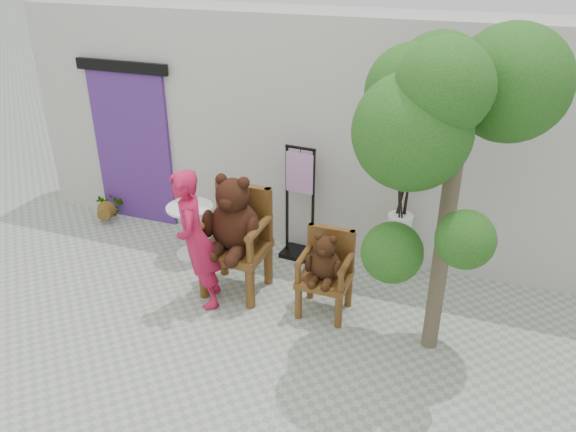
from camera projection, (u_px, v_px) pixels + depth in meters
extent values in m
plane|color=#9CA291|center=(258.00, 380.00, 5.35)|extent=(60.00, 60.00, 0.00)
cube|color=#BBB8AF|center=(349.00, 133.00, 7.27)|extent=(9.00, 1.00, 3.00)
cube|color=#4C2673|center=(133.00, 148.00, 7.95)|extent=(1.20, 0.08, 2.20)
cube|color=black|center=(121.00, 66.00, 7.41)|extent=(1.40, 0.06, 0.15)
cylinder|color=#4C2C10|center=(203.00, 278.00, 6.48)|extent=(0.11, 0.11, 0.50)
cylinder|color=#4C2C10|center=(224.00, 256.00, 6.93)|extent=(0.11, 0.11, 0.50)
cylinder|color=#4C2C10|center=(250.00, 288.00, 6.30)|extent=(0.11, 0.11, 0.50)
cylinder|color=#4C2C10|center=(268.00, 265.00, 6.75)|extent=(0.11, 0.11, 0.50)
cube|color=#4C2C10|center=(235.00, 250.00, 6.48)|extent=(0.71, 0.65, 0.10)
cube|color=#4C2C10|center=(244.00, 211.00, 6.55)|extent=(0.68, 0.10, 0.65)
cylinder|color=#4C2C10|center=(220.00, 207.00, 6.65)|extent=(0.10, 0.10, 0.65)
cylinder|color=#4C2C10|center=(199.00, 241.00, 6.27)|extent=(0.08, 0.08, 0.30)
cylinder|color=#4C2C10|center=(210.00, 219.00, 6.42)|extent=(0.10, 0.62, 0.10)
cylinder|color=#4C2C10|center=(269.00, 215.00, 6.45)|extent=(0.10, 0.10, 0.65)
cylinder|color=#4C2C10|center=(250.00, 250.00, 6.07)|extent=(0.08, 0.08, 0.30)
cylinder|color=#4C2C10|center=(259.00, 227.00, 6.23)|extent=(0.10, 0.62, 0.10)
ellipsoid|color=black|center=(235.00, 226.00, 6.37)|extent=(0.58, 0.49, 0.61)
sphere|color=black|center=(233.00, 195.00, 6.17)|extent=(0.39, 0.39, 0.39)
ellipsoid|color=black|center=(227.00, 203.00, 6.06)|extent=(0.17, 0.14, 0.14)
sphere|color=black|center=(221.00, 179.00, 6.15)|extent=(0.13, 0.13, 0.13)
sphere|color=black|center=(244.00, 183.00, 6.06)|extent=(0.13, 0.13, 0.13)
ellipsoid|color=black|center=(208.00, 224.00, 6.34)|extent=(0.13, 0.19, 0.35)
ellipsoid|color=black|center=(216.00, 250.00, 6.28)|extent=(0.17, 0.34, 0.17)
sphere|color=black|center=(211.00, 257.00, 6.18)|extent=(0.16, 0.16, 0.16)
ellipsoid|color=black|center=(253.00, 231.00, 6.16)|extent=(0.13, 0.19, 0.35)
ellipsoid|color=black|center=(236.00, 254.00, 6.21)|extent=(0.17, 0.34, 0.17)
sphere|color=black|center=(231.00, 261.00, 6.10)|extent=(0.16, 0.16, 0.16)
cylinder|color=#4C2C10|center=(298.00, 303.00, 6.15)|extent=(0.08, 0.08, 0.38)
cylinder|color=#4C2C10|center=(310.00, 283.00, 6.49)|extent=(0.08, 0.08, 0.38)
cylinder|color=#4C2C10|center=(339.00, 311.00, 6.00)|extent=(0.08, 0.08, 0.38)
cylinder|color=#4C2C10|center=(349.00, 291.00, 6.35)|extent=(0.08, 0.08, 0.38)
cube|color=#4C2C10|center=(324.00, 280.00, 6.15)|extent=(0.55, 0.50, 0.07)
cube|color=#4C2C10|center=(331.00, 248.00, 6.20)|extent=(0.52, 0.07, 0.50)
cylinder|color=#4C2C10|center=(311.00, 244.00, 6.27)|extent=(0.07, 0.07, 0.50)
cylinder|color=#4C2C10|center=(298.00, 273.00, 5.98)|extent=(0.06, 0.06, 0.23)
cylinder|color=#4C2C10|center=(304.00, 255.00, 6.10)|extent=(0.07, 0.48, 0.07)
cylinder|color=#4C2C10|center=(352.00, 251.00, 6.12)|extent=(0.07, 0.07, 0.50)
cylinder|color=#4C2C10|center=(341.00, 282.00, 5.83)|extent=(0.06, 0.06, 0.23)
cylinder|color=#4C2C10|center=(347.00, 263.00, 5.95)|extent=(0.07, 0.48, 0.07)
ellipsoid|color=black|center=(325.00, 265.00, 6.07)|extent=(0.35, 0.29, 0.36)
sphere|color=black|center=(325.00, 246.00, 5.95)|extent=(0.23, 0.23, 0.23)
ellipsoid|color=black|center=(323.00, 252.00, 5.88)|extent=(0.10, 0.08, 0.08)
sphere|color=black|center=(319.00, 237.00, 5.94)|extent=(0.08, 0.08, 0.08)
sphere|color=black|center=(333.00, 239.00, 5.89)|extent=(0.08, 0.08, 0.08)
ellipsoid|color=black|center=(309.00, 263.00, 6.05)|extent=(0.08, 0.12, 0.21)
ellipsoid|color=black|center=(314.00, 280.00, 6.02)|extent=(0.10, 0.20, 0.10)
sphere|color=black|center=(312.00, 285.00, 5.95)|extent=(0.10, 0.10, 0.10)
ellipsoid|color=black|center=(338.00, 269.00, 5.94)|extent=(0.08, 0.12, 0.21)
ellipsoid|color=black|center=(327.00, 283.00, 5.97)|extent=(0.10, 0.20, 0.10)
sphere|color=black|center=(325.00, 288.00, 5.91)|extent=(0.10, 0.10, 0.10)
imported|color=#BB1740|center=(196.00, 240.00, 6.13)|extent=(0.61, 0.71, 1.63)
cylinder|color=white|center=(190.00, 207.00, 7.16)|extent=(0.60, 0.60, 0.03)
cylinder|color=white|center=(192.00, 231.00, 7.31)|extent=(0.06, 0.06, 0.68)
cylinder|color=white|center=(194.00, 253.00, 7.46)|extent=(0.44, 0.44, 0.03)
cube|color=black|center=(287.00, 202.00, 7.18)|extent=(0.03, 0.03, 1.50)
cube|color=black|center=(313.00, 207.00, 7.04)|extent=(0.03, 0.03, 1.50)
cube|color=black|center=(301.00, 148.00, 6.77)|extent=(0.40, 0.06, 0.03)
cube|color=black|center=(299.00, 253.00, 7.43)|extent=(0.48, 0.39, 0.06)
cube|color=#BA80B9|center=(300.00, 173.00, 6.91)|extent=(0.36, 0.07, 0.52)
cylinder|color=black|center=(300.00, 150.00, 6.79)|extent=(0.01, 0.01, 0.08)
cylinder|color=white|center=(398.00, 243.00, 6.85)|extent=(0.32, 0.32, 0.03)
cylinder|color=white|center=(405.00, 256.00, 6.99)|extent=(0.03, 0.03, 0.44)
cylinder|color=white|center=(391.00, 254.00, 7.04)|extent=(0.03, 0.03, 0.44)
cylinder|color=white|center=(388.00, 260.00, 6.90)|extent=(0.03, 0.03, 0.44)
cylinder|color=white|center=(402.00, 263.00, 6.85)|extent=(0.03, 0.03, 0.44)
cylinder|color=black|center=(402.00, 195.00, 6.62)|extent=(0.15, 0.08, 0.79)
cylinder|color=brown|center=(403.00, 168.00, 6.52)|extent=(0.05, 0.04, 0.08)
cylinder|color=black|center=(407.00, 197.00, 6.57)|extent=(0.05, 0.12, 0.80)
cylinder|color=brown|center=(413.00, 172.00, 6.42)|extent=(0.04, 0.04, 0.07)
cylinder|color=black|center=(406.00, 196.00, 6.59)|extent=(0.07, 0.07, 0.80)
cylinder|color=brown|center=(411.00, 170.00, 6.46)|extent=(0.04, 0.04, 0.07)
cylinder|color=black|center=(399.00, 197.00, 6.56)|extent=(0.12, 0.13, 0.79)
cylinder|color=brown|center=(397.00, 173.00, 6.40)|extent=(0.04, 0.04, 0.08)
cylinder|color=black|center=(401.00, 198.00, 6.54)|extent=(0.16, 0.08, 0.79)
cylinder|color=brown|center=(401.00, 174.00, 6.36)|extent=(0.05, 0.04, 0.08)
cylinder|color=black|center=(402.00, 195.00, 6.62)|extent=(0.12, 0.05, 0.80)
cylinder|color=brown|center=(405.00, 169.00, 6.51)|extent=(0.04, 0.04, 0.07)
cylinder|color=#463B2A|center=(446.00, 226.00, 5.20)|extent=(0.16, 0.16, 2.77)
sphere|color=#153D10|center=(498.00, 93.00, 4.88)|extent=(0.78, 0.78, 0.78)
sphere|color=#153D10|center=(511.00, 83.00, 4.84)|extent=(1.04, 1.04, 1.04)
sphere|color=#153D10|center=(412.00, 91.00, 4.99)|extent=(0.85, 0.85, 0.85)
sphere|color=#153D10|center=(440.00, 79.00, 5.02)|extent=(0.85, 0.85, 0.85)
sphere|color=#153D10|center=(470.00, 82.00, 4.96)|extent=(0.76, 0.76, 0.76)
sphere|color=#153D10|center=(444.00, 87.00, 4.35)|extent=(0.78, 0.78, 0.78)
sphere|color=#153D10|center=(412.00, 132.00, 4.61)|extent=(1.00, 1.00, 1.00)
sphere|color=#153D10|center=(392.00, 252.00, 4.96)|extent=(0.55, 0.55, 0.55)
sphere|color=#153D10|center=(465.00, 240.00, 4.55)|extent=(0.50, 0.50, 0.50)
imported|color=#153D10|center=(109.00, 206.00, 8.27)|extent=(0.52, 0.49, 0.46)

